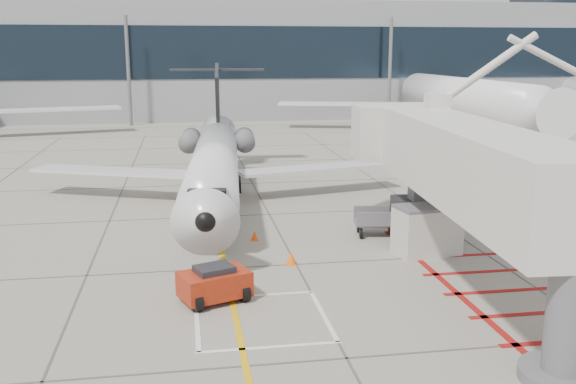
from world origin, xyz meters
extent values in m
plane|color=gray|center=(0.00, 0.00, 0.00)|extent=(260.00, 260.00, 0.00)
cone|color=#F64A0C|center=(-1.24, 7.58, 0.23)|extent=(0.33, 0.33, 0.45)
cone|color=#FF620D|center=(-0.19, 4.02, 0.27)|extent=(0.39, 0.39, 0.54)
cube|color=gray|center=(10.00, 70.00, 7.00)|extent=(180.00, 28.00, 14.00)
cube|color=black|center=(10.00, 55.95, 8.00)|extent=(180.00, 0.10, 6.00)
camera|label=1|loc=(-4.20, -19.72, 8.28)|focal=40.00mm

